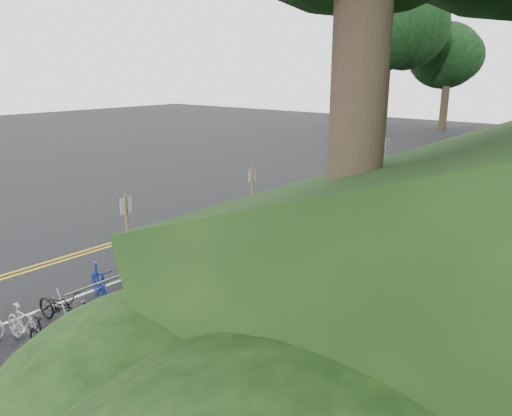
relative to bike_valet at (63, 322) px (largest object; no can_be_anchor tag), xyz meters
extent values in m
cube|color=gold|center=(-5.12, 8.62, -0.50)|extent=(0.12, 80.00, 0.01)
cube|color=gold|center=(-4.82, 8.62, -0.50)|extent=(0.12, 80.00, 0.01)
cube|color=silver|center=(-1.97, 8.62, -0.50)|extent=(0.12, 80.00, 0.01)
cube|color=silver|center=(2.23, 8.62, -0.50)|extent=(0.12, 80.00, 0.01)
cube|color=silver|center=(0.13, 2.62, -0.50)|extent=(0.10, 1.60, 0.01)
cube|color=silver|center=(0.13, 8.62, -0.50)|extent=(0.10, 1.60, 0.01)
cube|color=silver|center=(0.13, 14.62, -0.50)|extent=(0.10, 1.60, 0.01)
cube|color=silver|center=(0.13, 20.62, -0.50)|extent=(0.10, 1.60, 0.01)
cube|color=silver|center=(0.13, 26.62, -0.50)|extent=(0.10, 1.60, 0.01)
cube|color=silver|center=(0.13, 32.62, -0.50)|extent=(0.10, 1.60, 0.01)
cube|color=maroon|center=(2.73, 10.62, -0.45)|extent=(0.25, 28.00, 0.10)
cube|color=#382819|center=(3.43, 20.62, -0.42)|extent=(1.40, 44.00, 0.16)
ellipsoid|color=#284C19|center=(4.23, 1.62, 0.54)|extent=(2.00, 2.80, 1.60)
ellipsoid|color=#284C19|center=(5.03, 6.62, 1.05)|extent=(2.60, 3.64, 2.08)
ellipsoid|color=#284C19|center=(6.23, 12.62, 1.49)|extent=(2.20, 3.08, 1.76)
ellipsoid|color=#284C19|center=(4.83, 18.62, 1.06)|extent=(3.00, 4.20, 2.40)
ellipsoid|color=#284C19|center=(4.03, 4.62, 0.40)|extent=(1.80, 2.52, 1.44)
ellipsoid|color=black|center=(5.03, -0.88, 0.71)|extent=(5.28, 6.16, 3.52)
cylinder|color=#2D2319|center=(6.53, 1.62, 3.89)|extent=(0.84, 0.84, 6.37)
cylinder|color=#2D2319|center=(-11.97, 40.62, 2.69)|extent=(0.84, 0.84, 6.37)
ellipsoid|color=black|center=(-11.97, 40.62, 8.49)|extent=(8.72, 8.72, 8.28)
cylinder|color=#2D2319|center=(-8.97, 48.62, 2.44)|extent=(0.81, 0.81, 5.88)
ellipsoid|color=black|center=(-8.97, 48.62, 7.67)|extent=(7.63, 7.63, 7.25)
cylinder|color=#8E939C|center=(0.03, 1.62, 0.65)|extent=(0.05, 3.00, 0.05)
cylinder|color=#8E939C|center=(-0.25, 0.22, 0.08)|extent=(0.58, 0.04, 1.13)
cylinder|color=#8E939C|center=(0.31, 0.22, 0.08)|extent=(0.58, 0.04, 1.13)
cylinder|color=#8E939C|center=(-0.25, 3.02, 0.08)|extent=(0.58, 0.04, 1.13)
cylinder|color=#8E939C|center=(0.31, 3.02, 0.08)|extent=(0.58, 0.04, 1.13)
cylinder|color=#8E939C|center=(0.03, 6.62, 0.65)|extent=(0.05, 3.00, 0.05)
cylinder|color=#8E939C|center=(-0.25, 5.22, 0.08)|extent=(0.58, 0.04, 1.13)
cylinder|color=#8E939C|center=(0.31, 5.22, 0.08)|extent=(0.58, 0.04, 1.13)
cylinder|color=#8E939C|center=(-0.25, 8.02, 0.08)|extent=(0.58, 0.04, 1.13)
cylinder|color=#8E939C|center=(0.31, 8.02, 0.08)|extent=(0.58, 0.04, 1.13)
cylinder|color=#8E939C|center=(0.03, 11.62, 0.65)|extent=(0.05, 3.00, 0.05)
cylinder|color=#8E939C|center=(-0.25, 10.22, 0.08)|extent=(0.58, 0.04, 1.13)
cylinder|color=#8E939C|center=(0.31, 10.22, 0.08)|extent=(0.58, 0.04, 1.13)
cylinder|color=#8E939C|center=(-0.25, 13.02, 0.08)|extent=(0.58, 0.04, 1.13)
cylinder|color=#8E939C|center=(0.31, 13.02, 0.08)|extent=(0.58, 0.04, 1.13)
cylinder|color=#8E939C|center=(0.03, 16.62, 0.65)|extent=(0.05, 3.00, 0.05)
cylinder|color=#8E939C|center=(-0.25, 15.22, 0.08)|extent=(0.58, 0.04, 1.13)
cylinder|color=#8E939C|center=(0.31, 15.22, 0.08)|extent=(0.58, 0.04, 1.13)
cylinder|color=#8E939C|center=(-0.25, 18.02, 0.08)|extent=(0.58, 0.04, 1.13)
cylinder|color=#8E939C|center=(0.31, 18.02, 0.08)|extent=(0.58, 0.04, 1.13)
cylinder|color=#8E939C|center=(0.03, 21.62, 0.65)|extent=(0.05, 3.00, 0.05)
cylinder|color=#8E939C|center=(-0.25, 20.22, 0.08)|extent=(0.58, 0.04, 1.13)
cylinder|color=#8E939C|center=(0.31, 20.22, 0.08)|extent=(0.58, 0.04, 1.13)
cylinder|color=#8E939C|center=(-0.25, 23.02, 0.08)|extent=(0.58, 0.04, 1.13)
cylinder|color=#8E939C|center=(0.31, 23.02, 0.08)|extent=(0.58, 0.04, 1.13)
cylinder|color=brown|center=(-2.37, 3.62, 0.75)|extent=(0.08, 0.08, 2.50)
cube|color=silver|center=(-2.37, 3.62, 1.65)|extent=(0.02, 0.40, 0.50)
cylinder|color=brown|center=(-2.37, 9.62, 0.75)|extent=(0.08, 0.08, 2.50)
cube|color=silver|center=(-2.37, 9.62, 1.65)|extent=(0.02, 0.40, 0.50)
cylinder|color=brown|center=(-2.37, 15.62, 0.75)|extent=(0.08, 0.08, 2.50)
cube|color=silver|center=(-2.37, 15.62, 1.65)|extent=(0.02, 0.40, 0.50)
cylinder|color=brown|center=(-2.37, 21.62, 0.75)|extent=(0.08, 0.08, 2.50)
cube|color=silver|center=(-2.37, 21.62, 1.65)|extent=(0.02, 0.40, 0.50)
imported|color=#9E9EA3|center=(-0.52, -0.64, -0.01)|extent=(0.53, 1.64, 0.97)
imported|color=black|center=(0.68, -0.75, 0.05)|extent=(0.66, 1.86, 1.10)
imported|color=black|center=(-0.80, 0.37, -0.04)|extent=(0.75, 1.80, 0.92)
imported|color=black|center=(0.80, 0.39, 0.03)|extent=(0.66, 1.80, 1.06)
imported|color=navy|center=(-1.14, 1.74, 0.04)|extent=(1.06, 1.86, 1.08)
imported|color=#144C1E|center=(0.99, 1.72, -0.04)|extent=(0.67, 1.78, 0.92)
imported|color=navy|center=(-1.10, 2.96, 0.05)|extent=(0.85, 1.89, 1.09)
imported|color=#144C1E|center=(0.74, 2.91, -0.07)|extent=(1.05, 1.73, 0.86)
imported|color=slate|center=(-1.10, 4.19, -0.02)|extent=(0.77, 1.86, 0.95)
imported|color=beige|center=(1.12, 4.11, -0.04)|extent=(0.93, 1.82, 0.91)
camera|label=1|loc=(10.22, -5.14, 5.70)|focal=35.00mm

